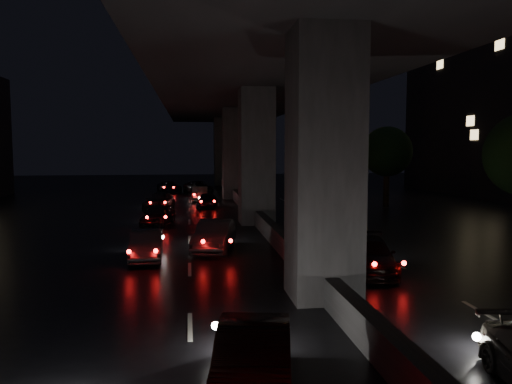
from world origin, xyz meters
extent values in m
plane|color=black|center=(0.00, 0.00, 0.00)|extent=(120.00, 120.00, 0.00)
cube|color=#2F2F31|center=(0.00, -10.00, 4.00)|extent=(2.00, 2.00, 8.00)
cube|color=#2F2F31|center=(0.00, 5.00, 4.00)|extent=(2.00, 2.00, 8.00)
cube|color=#2F2F31|center=(0.00, 20.00, 4.00)|extent=(2.00, 2.00, 8.00)
cube|color=#2F2F31|center=(0.00, 35.00, 4.00)|extent=(2.00, 2.00, 8.00)
cube|color=black|center=(0.00, 5.00, 8.75)|extent=(12.00, 80.00, 1.50)
cube|color=#2F2F31|center=(-5.80, 5.00, 10.00)|extent=(0.40, 80.00, 1.00)
cube|color=#2F2F31|center=(5.80, 5.00, 10.00)|extent=(0.40, 80.00, 1.00)
cube|color=#2F2F31|center=(0.00, 5.00, 0.42)|extent=(0.45, 70.00, 0.85)
cylinder|color=black|center=(11.00, 12.00, 1.40)|extent=(0.44, 0.44, 2.80)
sphere|color=black|center=(11.00, 12.00, 4.22)|extent=(3.80, 3.80, 3.80)
cylinder|color=black|center=(11.00, 28.00, 1.40)|extent=(0.44, 0.44, 2.80)
sphere|color=black|center=(11.00, 28.00, 4.22)|extent=(3.80, 3.80, 3.80)
cylinder|color=#2D2D33|center=(11.50, 18.00, 4.50)|extent=(0.18, 0.18, 9.00)
cube|color=#2D2D33|center=(10.40, 18.00, 8.90)|extent=(2.40, 0.10, 0.10)
sphere|color=orange|center=(9.30, 18.00, 8.70)|extent=(0.44, 0.44, 0.44)
imported|color=black|center=(-2.86, -15.68, 0.64)|extent=(2.01, 4.06, 1.28)
imported|color=black|center=(2.52, -7.21, 0.61)|extent=(2.61, 4.47, 1.22)
imported|color=#242427|center=(-5.73, -4.06, 0.59)|extent=(1.35, 3.59, 1.17)
imported|color=#262529|center=(-2.91, -2.69, 0.66)|extent=(2.25, 4.24, 1.33)
imported|color=black|center=(-5.80, 5.00, 0.60)|extent=(2.20, 3.76, 1.20)
imported|color=black|center=(-6.16, 12.34, 0.60)|extent=(2.47, 4.41, 1.21)
imported|color=black|center=(-2.68, 13.00, 0.56)|extent=(1.78, 3.46, 1.12)
imported|color=#5D5550|center=(-3.09, 17.89, 0.61)|extent=(1.47, 3.74, 1.21)
imported|color=black|center=(-3.12, 24.16, 0.63)|extent=(3.16, 4.89, 1.25)
imported|color=black|center=(-5.96, 26.18, 0.56)|extent=(2.81, 4.40, 1.13)
camera|label=1|loc=(-3.98, -24.41, 4.54)|focal=35.00mm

